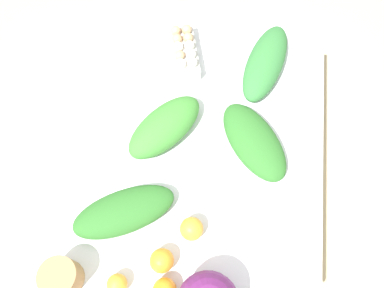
# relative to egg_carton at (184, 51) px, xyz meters

# --- Properties ---
(ground_plane) EXTENTS (8.00, 8.00, 0.00)m
(ground_plane) POSITION_rel_egg_carton_xyz_m (0.40, 0.10, -0.76)
(ground_plane) COLOR #C6B289
(dining_table) EXTENTS (1.42, 0.97, 0.72)m
(dining_table) POSITION_rel_egg_carton_xyz_m (0.40, 0.10, -0.13)
(dining_table) COLOR silver
(dining_table) RESTS_ON ground_plane
(egg_carton) EXTENTS (0.27, 0.17, 0.09)m
(egg_carton) POSITION_rel_egg_carton_xyz_m (0.00, 0.00, 0.00)
(egg_carton) COLOR #B7B7B2
(egg_carton) RESTS_ON dining_table
(paper_bag) EXTENTS (0.12, 0.12, 0.10)m
(paper_bag) POSITION_rel_egg_carton_xyz_m (0.93, -0.23, 0.01)
(paper_bag) COLOR #A87F51
(paper_bag) RESTS_ON dining_table
(greens_bunch_kale) EXTENTS (0.30, 0.38, 0.08)m
(greens_bunch_kale) POSITION_rel_egg_carton_xyz_m (0.69, -0.09, -0.00)
(greens_bunch_kale) COLOR #2D6B28
(greens_bunch_kale) RESTS_ON dining_table
(greens_bunch_beet_tops) EXTENTS (0.42, 0.23, 0.09)m
(greens_bunch_beet_tops) POSITION_rel_egg_carton_xyz_m (0.01, 0.33, 0.00)
(greens_bunch_beet_tops) COLOR #337538
(greens_bunch_beet_tops) RESTS_ON dining_table
(greens_bunch_dandelion) EXTENTS (0.36, 0.32, 0.10)m
(greens_bunch_dandelion) POSITION_rel_egg_carton_xyz_m (0.36, -0.01, 0.01)
(greens_bunch_dandelion) COLOR #3D8433
(greens_bunch_dandelion) RESTS_ON dining_table
(greens_bunch_chard) EXTENTS (0.37, 0.34, 0.09)m
(greens_bunch_chard) POSITION_rel_egg_carton_xyz_m (0.37, 0.32, 0.00)
(greens_bunch_chard) COLOR #2D6B28
(greens_bunch_chard) RESTS_ON dining_table
(orange_0) EXTENTS (0.08, 0.08, 0.08)m
(orange_0) POSITION_rel_egg_carton_xyz_m (0.83, 0.07, -0.00)
(orange_0) COLOR orange
(orange_0) RESTS_ON dining_table
(orange_2) EXTENTS (0.06, 0.06, 0.06)m
(orange_2) POSITION_rel_egg_carton_xyz_m (0.92, -0.06, -0.01)
(orange_2) COLOR #F9A833
(orange_2) RESTS_ON dining_table
(orange_3) EXTENTS (0.08, 0.08, 0.08)m
(orange_3) POSITION_rel_egg_carton_xyz_m (0.71, 0.14, -0.00)
(orange_3) COLOR #F9A833
(orange_3) RESTS_ON dining_table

